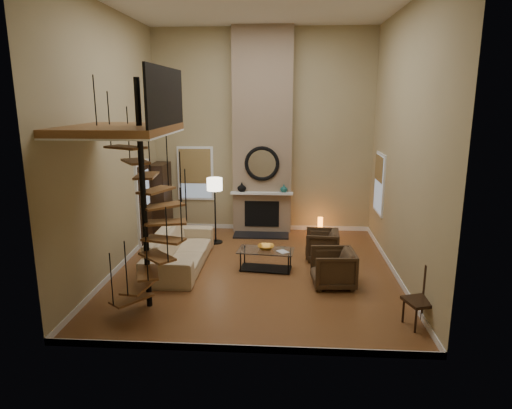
# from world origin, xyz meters

# --- Properties ---
(ground) EXTENTS (6.00, 6.50, 0.01)m
(ground) POSITION_xyz_m (0.00, 0.00, -0.01)
(ground) COLOR brown
(ground) RESTS_ON ground
(back_wall) EXTENTS (6.00, 0.02, 5.50)m
(back_wall) POSITION_xyz_m (0.00, 3.25, 2.75)
(back_wall) COLOR tan
(back_wall) RESTS_ON ground
(front_wall) EXTENTS (6.00, 0.02, 5.50)m
(front_wall) POSITION_xyz_m (0.00, -3.25, 2.75)
(front_wall) COLOR tan
(front_wall) RESTS_ON ground
(left_wall) EXTENTS (0.02, 6.50, 5.50)m
(left_wall) POSITION_xyz_m (-3.00, 0.00, 2.75)
(left_wall) COLOR tan
(left_wall) RESTS_ON ground
(right_wall) EXTENTS (0.02, 6.50, 5.50)m
(right_wall) POSITION_xyz_m (3.00, 0.00, 2.75)
(right_wall) COLOR tan
(right_wall) RESTS_ON ground
(ceiling) EXTENTS (6.00, 6.50, 0.01)m
(ceiling) POSITION_xyz_m (0.00, 0.00, 5.50)
(ceiling) COLOR silver
(ceiling) RESTS_ON back_wall
(baseboard_back) EXTENTS (6.00, 0.02, 0.12)m
(baseboard_back) POSITION_xyz_m (0.00, 3.24, 0.06)
(baseboard_back) COLOR white
(baseboard_back) RESTS_ON ground
(baseboard_front) EXTENTS (6.00, 0.02, 0.12)m
(baseboard_front) POSITION_xyz_m (0.00, -3.24, 0.06)
(baseboard_front) COLOR white
(baseboard_front) RESTS_ON ground
(baseboard_left) EXTENTS (0.02, 6.50, 0.12)m
(baseboard_left) POSITION_xyz_m (-2.99, 0.00, 0.06)
(baseboard_left) COLOR white
(baseboard_left) RESTS_ON ground
(baseboard_right) EXTENTS (0.02, 6.50, 0.12)m
(baseboard_right) POSITION_xyz_m (2.99, 0.00, 0.06)
(baseboard_right) COLOR white
(baseboard_right) RESTS_ON ground
(chimney_breast) EXTENTS (1.60, 0.38, 5.50)m
(chimney_breast) POSITION_xyz_m (0.00, 3.06, 2.75)
(chimney_breast) COLOR #8A7259
(chimney_breast) RESTS_ON ground
(hearth) EXTENTS (1.50, 0.60, 0.04)m
(hearth) POSITION_xyz_m (0.00, 2.57, 0.02)
(hearth) COLOR black
(hearth) RESTS_ON ground
(firebox) EXTENTS (0.95, 0.02, 0.72)m
(firebox) POSITION_xyz_m (0.00, 2.86, 0.55)
(firebox) COLOR black
(firebox) RESTS_ON chimney_breast
(mantel) EXTENTS (1.70, 0.18, 0.06)m
(mantel) POSITION_xyz_m (0.00, 2.78, 1.15)
(mantel) COLOR white
(mantel) RESTS_ON chimney_breast
(mirror_frame) EXTENTS (0.94, 0.10, 0.94)m
(mirror_frame) POSITION_xyz_m (0.00, 2.84, 1.95)
(mirror_frame) COLOR black
(mirror_frame) RESTS_ON chimney_breast
(mirror_disc) EXTENTS (0.80, 0.01, 0.80)m
(mirror_disc) POSITION_xyz_m (0.00, 2.85, 1.95)
(mirror_disc) COLOR white
(mirror_disc) RESTS_ON chimney_breast
(vase_left) EXTENTS (0.24, 0.24, 0.25)m
(vase_left) POSITION_xyz_m (-0.55, 2.82, 1.30)
(vase_left) COLOR black
(vase_left) RESTS_ON mantel
(vase_right) EXTENTS (0.20, 0.20, 0.21)m
(vase_right) POSITION_xyz_m (0.60, 2.82, 1.28)
(vase_right) COLOR #17514E
(vase_right) RESTS_ON mantel
(window_back) EXTENTS (1.02, 0.06, 1.52)m
(window_back) POSITION_xyz_m (-1.90, 3.22, 1.62)
(window_back) COLOR white
(window_back) RESTS_ON back_wall
(window_right) EXTENTS (0.06, 1.02, 1.52)m
(window_right) POSITION_xyz_m (2.97, 2.00, 1.63)
(window_right) COLOR white
(window_right) RESTS_ON right_wall
(entry_door) EXTENTS (0.10, 1.05, 2.16)m
(entry_door) POSITION_xyz_m (-2.95, 1.80, 1.05)
(entry_door) COLOR white
(entry_door) RESTS_ON ground
(loft) EXTENTS (1.70, 2.20, 1.09)m
(loft) POSITION_xyz_m (-2.04, -1.80, 3.24)
(loft) COLOR brown
(loft) RESTS_ON left_wall
(spiral_stair) EXTENTS (1.47, 1.47, 4.06)m
(spiral_stair) POSITION_xyz_m (-1.78, -1.79, 1.78)
(spiral_stair) COLOR black
(spiral_stair) RESTS_ON ground
(hutch) EXTENTS (0.42, 0.89, 1.98)m
(hutch) POSITION_xyz_m (-2.80, 2.78, 0.95)
(hutch) COLOR black
(hutch) RESTS_ON ground
(sofa) EXTENTS (1.08, 2.76, 0.80)m
(sofa) POSITION_xyz_m (-1.70, 0.22, 0.40)
(sofa) COLOR #CBB48D
(sofa) RESTS_ON ground
(armchair_near) EXTENTS (0.81, 0.79, 0.70)m
(armchair_near) POSITION_xyz_m (1.58, 0.84, 0.35)
(armchair_near) COLOR #43301F
(armchair_near) RESTS_ON ground
(armchair_far) EXTENTS (0.90, 0.88, 0.77)m
(armchair_far) POSITION_xyz_m (1.70, -0.63, 0.35)
(armchair_far) COLOR #43301F
(armchair_far) RESTS_ON ground
(coffee_table) EXTENTS (1.27, 0.73, 0.45)m
(coffee_table) POSITION_xyz_m (0.23, 0.11, 0.28)
(coffee_table) COLOR silver
(coffee_table) RESTS_ON ground
(bowl) EXTENTS (0.37, 0.37, 0.09)m
(bowl) POSITION_xyz_m (0.23, 0.16, 0.50)
(bowl) COLOR orange
(bowl) RESTS_ON coffee_table
(book) EXTENTS (0.30, 0.31, 0.02)m
(book) POSITION_xyz_m (0.58, -0.04, 0.46)
(book) COLOR gray
(book) RESTS_ON coffee_table
(floor_lamp) EXTENTS (0.40, 0.40, 1.71)m
(floor_lamp) POSITION_xyz_m (-1.15, 1.92, 1.41)
(floor_lamp) COLOR black
(floor_lamp) RESTS_ON ground
(accent_lamp) EXTENTS (0.14, 0.14, 0.49)m
(accent_lamp) POSITION_xyz_m (1.61, 2.78, 0.25)
(accent_lamp) COLOR orange
(accent_lamp) RESTS_ON ground
(side_chair) EXTENTS (0.59, 0.59, 0.99)m
(side_chair) POSITION_xyz_m (2.96, -2.22, 0.53)
(side_chair) COLOR black
(side_chair) RESTS_ON ground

